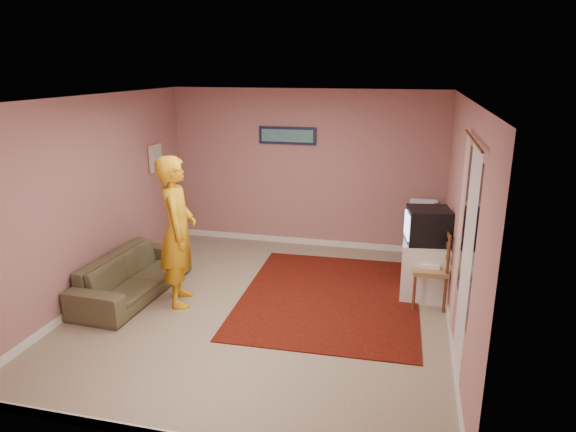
% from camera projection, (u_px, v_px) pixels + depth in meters
% --- Properties ---
extents(ground, '(5.00, 5.00, 0.00)m').
position_uv_depth(ground, '(264.00, 308.00, 6.48)').
color(ground, tan).
rests_on(ground, ground).
extents(wall_back, '(4.50, 0.02, 2.60)m').
position_uv_depth(wall_back, '(306.00, 169.00, 8.45)').
color(wall_back, '#A56C6E').
rests_on(wall_back, ground).
extents(wall_front, '(4.50, 0.02, 2.60)m').
position_uv_depth(wall_front, '(168.00, 297.00, 3.79)').
color(wall_front, '#A56C6E').
rests_on(wall_front, ground).
extents(wall_left, '(0.02, 5.00, 2.60)m').
position_uv_depth(wall_left, '(96.00, 198.00, 6.63)').
color(wall_left, '#A56C6E').
rests_on(wall_left, ground).
extents(wall_right, '(0.02, 5.00, 2.60)m').
position_uv_depth(wall_right, '(460.00, 222.00, 5.61)').
color(wall_right, '#A56C6E').
rests_on(wall_right, ground).
extents(ceiling, '(4.50, 5.00, 0.02)m').
position_uv_depth(ceiling, '(261.00, 97.00, 5.75)').
color(ceiling, white).
rests_on(ceiling, wall_back).
extents(baseboard_back, '(4.50, 0.02, 0.10)m').
position_uv_depth(baseboard_back, '(305.00, 241.00, 8.79)').
color(baseboard_back, silver).
rests_on(baseboard_back, ground).
extents(baseboard_left, '(0.02, 5.00, 0.10)m').
position_uv_depth(baseboard_left, '(106.00, 287.00, 6.98)').
color(baseboard_left, silver).
rests_on(baseboard_left, ground).
extents(baseboard_right, '(0.02, 5.00, 0.10)m').
position_uv_depth(baseboard_right, '(449.00, 325.00, 5.96)').
color(baseboard_right, silver).
rests_on(baseboard_right, ground).
extents(window, '(0.01, 1.10, 1.50)m').
position_uv_depth(window, '(469.00, 234.00, 4.73)').
color(window, black).
rests_on(window, wall_right).
extents(curtain_sheer, '(0.01, 0.75, 2.10)m').
position_uv_depth(curtain_sheer, '(466.00, 260.00, 4.65)').
color(curtain_sheer, silver).
rests_on(curtain_sheer, wall_right).
extents(curtain_floral, '(0.01, 0.35, 2.10)m').
position_uv_depth(curtain_floral, '(459.00, 236.00, 5.30)').
color(curtain_floral, beige).
rests_on(curtain_floral, wall_right).
extents(curtain_rod, '(0.02, 1.40, 0.02)m').
position_uv_depth(curtain_rod, '(473.00, 140.00, 4.49)').
color(curtain_rod, brown).
rests_on(curtain_rod, wall_right).
extents(picture_back, '(0.95, 0.04, 0.28)m').
position_uv_depth(picture_back, '(287.00, 136.00, 8.33)').
color(picture_back, '#131434').
rests_on(picture_back, wall_back).
extents(picture_left, '(0.04, 0.38, 0.42)m').
position_uv_depth(picture_left, '(156.00, 158.00, 8.04)').
color(picture_left, beige).
rests_on(picture_left, wall_left).
extents(area_rug, '(2.36, 2.92, 0.02)m').
position_uv_depth(area_rug, '(330.00, 296.00, 6.79)').
color(area_rug, black).
rests_on(area_rug, ground).
extents(tv_cabinet, '(0.59, 0.54, 0.76)m').
position_uv_depth(tv_cabinet, '(425.00, 270.00, 6.71)').
color(tv_cabinet, white).
rests_on(tv_cabinet, ground).
extents(crt_tv, '(0.59, 0.55, 0.45)m').
position_uv_depth(crt_tv, '(428.00, 226.00, 6.53)').
color(crt_tv, black).
rests_on(crt_tv, tv_cabinet).
extents(chair_a, '(0.55, 0.53, 0.52)m').
position_uv_depth(chair_a, '(422.00, 227.00, 7.80)').
color(chair_a, tan).
rests_on(chair_a, ground).
extents(dvd_player, '(0.36, 0.27, 0.06)m').
position_uv_depth(dvd_player, '(422.00, 231.00, 7.82)').
color(dvd_player, '#A2A2A7').
rests_on(dvd_player, chair_a).
extents(blue_throw, '(0.40, 0.05, 0.42)m').
position_uv_depth(blue_throw, '(423.00, 213.00, 7.89)').
color(blue_throw, '#90C3EB').
rests_on(blue_throw, chair_a).
extents(chair_b, '(0.46, 0.48, 0.55)m').
position_uv_depth(chair_b, '(430.00, 259.00, 6.42)').
color(chair_b, tan).
rests_on(chair_b, ground).
extents(game_console, '(0.24, 0.18, 0.05)m').
position_uv_depth(game_console, '(430.00, 265.00, 6.44)').
color(game_console, white).
rests_on(game_console, chair_b).
extents(sofa, '(0.83, 1.94, 0.56)m').
position_uv_depth(sofa, '(133.00, 275.00, 6.79)').
color(sofa, brown).
rests_on(sofa, ground).
extents(person, '(0.67, 0.81, 1.91)m').
position_uv_depth(person, '(178.00, 232.00, 6.39)').
color(person, orange).
rests_on(person, ground).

